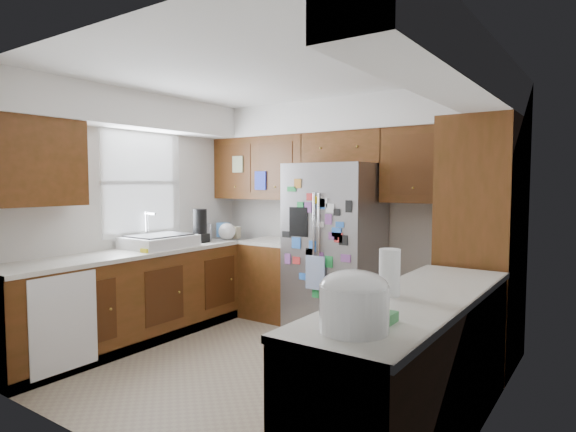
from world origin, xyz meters
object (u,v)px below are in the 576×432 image
at_px(pantry, 482,243).
at_px(fridge, 335,248).
at_px(rice_cooker, 354,300).
at_px(paper_towel, 390,272).

bearing_deg(pantry, fridge, 177.95).
height_order(pantry, rice_cooker, pantry).
relative_size(fridge, rice_cooker, 5.47).
height_order(pantry, fridge, pantry).
bearing_deg(paper_towel, fridge, 127.58).
height_order(fridge, rice_cooker, fridge).
height_order(rice_cooker, paper_towel, paper_towel).
distance_m(fridge, rice_cooker, 2.93).
bearing_deg(rice_cooker, paper_towel, 100.71).
distance_m(pantry, rice_cooker, 2.46).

